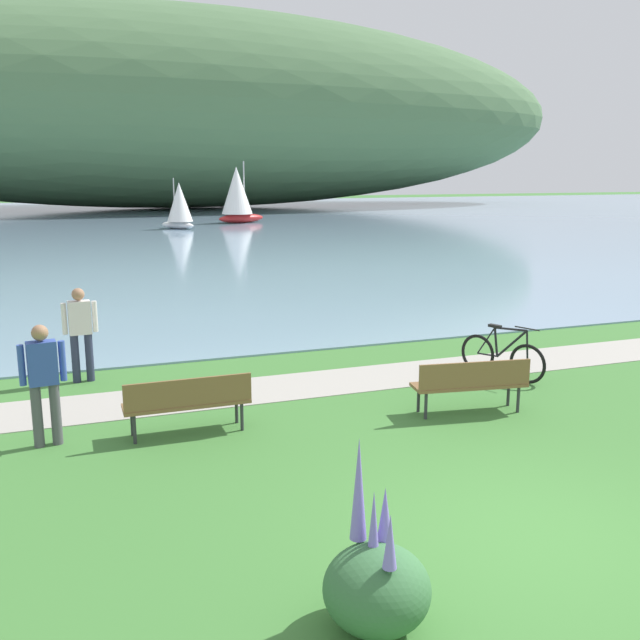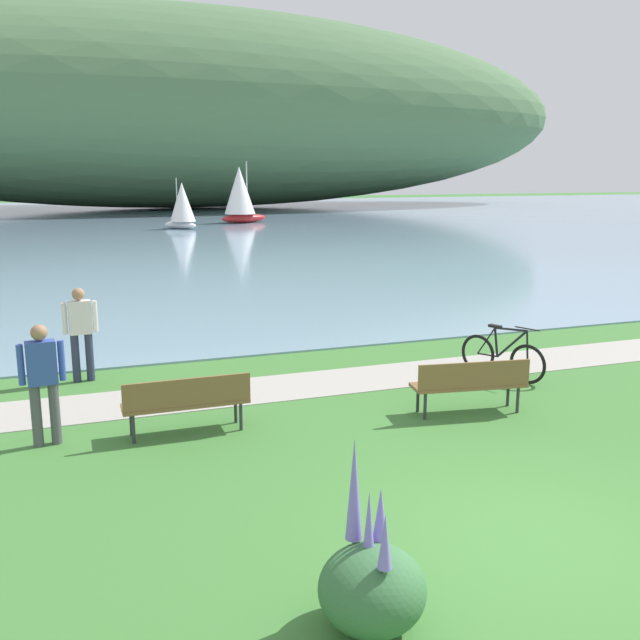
{
  "view_description": "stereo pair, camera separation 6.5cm",
  "coord_description": "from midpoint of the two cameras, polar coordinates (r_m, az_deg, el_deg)",
  "views": [
    {
      "loc": [
        -4.38,
        -5.54,
        3.72
      ],
      "look_at": [
        0.05,
        6.58,
        1.0
      ],
      "focal_mm": 39.61,
      "sensor_mm": 36.0,
      "label": 1
    },
    {
      "loc": [
        -4.32,
        -5.56,
        3.72
      ],
      "look_at": [
        0.05,
        6.58,
        1.0
      ],
      "focal_mm": 39.61,
      "sensor_mm": 36.0,
      "label": 2
    }
  ],
  "objects": [
    {
      "name": "sailboat_nearest_to_shore",
      "position": [
        47.41,
        -11.35,
        9.09
      ],
      "size": [
        2.44,
        2.73,
        3.28
      ],
      "color": "white",
      "rests_on": "bay_water"
    },
    {
      "name": "bicycle_leaning_near_bench",
      "position": [
        13.36,
        14.37,
        -2.87
      ],
      "size": [
        0.76,
        1.65,
        1.01
      ],
      "color": "black",
      "rests_on": "ground"
    },
    {
      "name": "person_at_shoreline",
      "position": [
        13.28,
        -18.92,
        -0.67
      ],
      "size": [
        0.61,
        0.25,
        1.71
      ],
      "color": "#282D47",
      "rests_on": "ground"
    },
    {
      "name": "person_on_the_grass",
      "position": [
        10.34,
        -21.61,
        -4.33
      ],
      "size": [
        0.61,
        0.26,
        1.71
      ],
      "color": "#4C4C51",
      "rests_on": "ground"
    },
    {
      "name": "bay_water",
      "position": [
        53.93,
        -15.56,
        7.53
      ],
      "size": [
        180.0,
        80.0,
        0.04
      ],
      "primitive_type": "cube",
      "color": "#7A99B2",
      "rests_on": "ground"
    },
    {
      "name": "park_bench_near_camera",
      "position": [
        10.31,
        -10.82,
        -6.38
      ],
      "size": [
        1.8,
        0.48,
        0.88
      ],
      "color": "brown",
      "rests_on": "ground"
    },
    {
      "name": "shoreline_path",
      "position": [
        12.75,
        0.78,
        -5.03
      ],
      "size": [
        60.0,
        1.5,
        0.01
      ],
      "primitive_type": "cube",
      "color": "#A39E93",
      "rests_on": "ground"
    },
    {
      "name": "ground_plane",
      "position": [
        7.97,
        16.58,
        -16.44
      ],
      "size": [
        200.0,
        200.0,
        0.0
      ],
      "primitive_type": "plane",
      "color": "#3D7533"
    },
    {
      "name": "echium_bush_closest_to_camera",
      "position": [
        6.19,
        4.26,
        -20.51
      ],
      "size": [
        0.9,
        0.9,
        1.6
      ],
      "color": "#386B3D",
      "rests_on": "ground"
    },
    {
      "name": "park_bench_further_along",
      "position": [
        11.23,
        11.95,
        -4.9
      ],
      "size": [
        1.85,
        0.74,
        0.88
      ],
      "color": "brown",
      "rests_on": "ground"
    },
    {
      "name": "distant_hillside",
      "position": [
        76.12,
        -11.17,
        16.34
      ],
      "size": [
        85.91,
        28.0,
        19.72
      ],
      "primitive_type": "ellipsoid",
      "color": "#4C7047",
      "rests_on": "bay_water"
    },
    {
      "name": "sailboat_mid_bay",
      "position": [
        52.37,
        -6.74,
        10.07
      ],
      "size": [
        3.91,
        2.85,
        4.43
      ],
      "color": "#B22323",
      "rests_on": "bay_water"
    }
  ]
}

